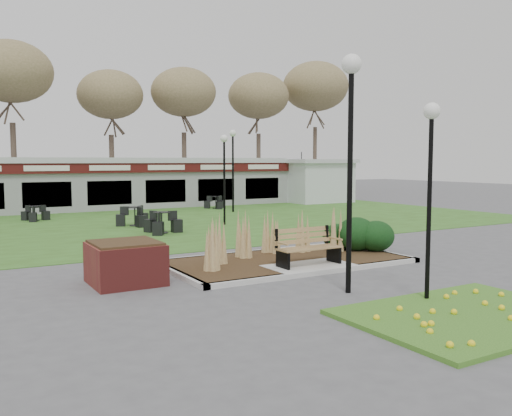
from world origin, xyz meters
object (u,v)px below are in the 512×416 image
food_pavilion (103,183)px  bistro_set_a (162,226)px  lamp_post_mid_right (224,159)px  bistro_set_b (35,216)px  park_bench (307,246)px  service_hut (317,180)px  lamp_post_near_left (431,158)px  lamp_post_near_right (351,120)px  bistro_set_d (216,204)px  patio_umbrella (301,182)px  bistro_set_c (135,220)px  lamp_post_far_right (233,152)px  brick_planter (125,262)px

food_pavilion → bistro_set_a: bearing=-93.9°
lamp_post_mid_right → bistro_set_b: bearing=139.9°
park_bench → lamp_post_mid_right: bearing=75.3°
service_hut → lamp_post_near_left: (-13.34, -21.50, 1.33)m
food_pavilion → lamp_post_near_left: bearing=-89.6°
lamp_post_near_right → bistro_set_a: lamp_post_near_right is taller
park_bench → lamp_post_near_left: 4.35m
lamp_post_near_right → bistro_set_b: size_ratio=3.92×
lamp_post_near_right → bistro_set_d: (6.28, 19.14, -3.29)m
park_bench → food_pavilion: size_ratio=0.07×
bistro_set_b → patio_umbrella: bearing=9.0°
bistro_set_b → bistro_set_c: (3.32, -4.17, 0.04)m
bistro_set_c → patio_umbrella: size_ratio=0.65×
lamp_post_far_right → park_bench: bearing=-110.9°
lamp_post_mid_right → park_bench: bearing=-104.7°
service_hut → patio_umbrella: 1.26m
brick_planter → bistro_set_a: brick_planter is taller
lamp_post_near_right → bistro_set_c: bearing=91.2°
patio_umbrella → food_pavilion: bearing=170.9°
service_hut → lamp_post_near_right: 24.71m
bistro_set_a → bistro_set_c: 2.76m
lamp_post_near_right → bistro_set_b: (-3.61, 17.53, -3.30)m
lamp_post_mid_right → lamp_post_far_right: size_ratio=0.88×
park_bench → lamp_post_far_right: size_ratio=0.39×
brick_planter → lamp_post_mid_right: lamp_post_mid_right is taller
service_hut → lamp_post_near_left: 25.34m
lamp_post_near_right → bistro_set_c: size_ratio=3.28×
lamp_post_mid_right → patio_umbrella: lamp_post_mid_right is taller
food_pavilion → lamp_post_near_right: (-0.65, -22.10, 2.07)m
lamp_post_far_right → bistro_set_d: size_ratio=3.36×
service_hut → bistro_set_d: bearing=-172.8°
bistro_set_d → bistro_set_c: bearing=-138.6°
bistro_set_b → lamp_post_far_right: bearing=-4.1°
brick_planter → bistro_set_b: size_ratio=1.21×
bistro_set_d → patio_umbrella: 6.79m
bistro_set_d → lamp_post_far_right: bearing=-92.7°
park_bench → food_pavilion: (0.00, 19.71, 0.89)m
bistro_set_d → patio_umbrella: size_ratio=0.57×
bistro_set_a → bistro_set_d: bearing=53.1°
brick_planter → patio_umbrella: 23.80m
lamp_post_mid_right → patio_umbrella: bearing=40.3°
bistro_set_c → bistro_set_d: 8.75m
lamp_post_near_left → lamp_post_near_right: size_ratio=0.79×
park_bench → lamp_post_far_right: lamp_post_far_right is taller
lamp_post_near_left → service_hut: bearing=58.2°
lamp_post_near_right → bistro_set_d: lamp_post_near_right is taller
service_hut → lamp_post_near_right: (-14.15, -20.14, 2.09)m
bistro_set_b → patio_umbrella: (16.50, 2.61, 1.15)m
lamp_post_near_left → bistro_set_c: size_ratio=2.58×
patio_umbrella → service_hut: bearing=0.0°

